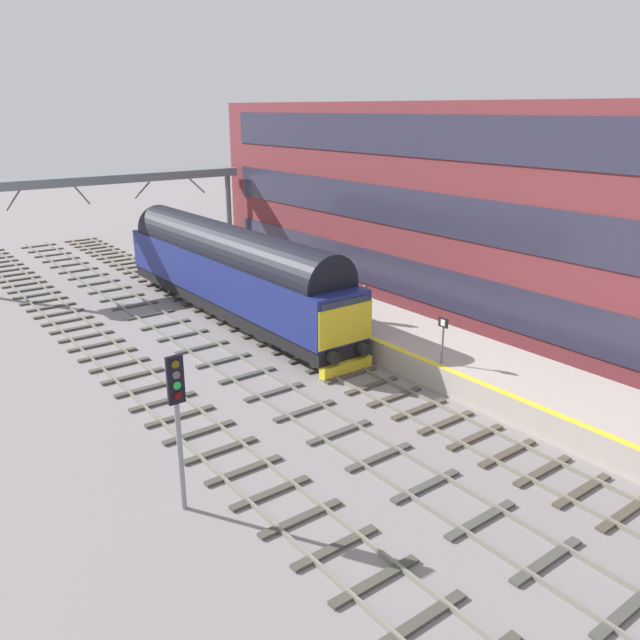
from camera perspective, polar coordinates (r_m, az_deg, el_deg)
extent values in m
plane|color=gray|center=(28.47, -2.84, -2.24)|extent=(140.00, 140.00, 0.00)
cube|color=gray|center=(28.08, -4.05, -2.40)|extent=(0.07, 60.00, 0.15)
cube|color=gray|center=(28.83, -1.67, -1.79)|extent=(0.07, 60.00, 0.15)
cube|color=#4A4237|center=(19.08, 25.77, -15.28)|extent=(2.50, 0.26, 0.09)
cube|color=#4A4237|center=(19.54, 22.47, -13.96)|extent=(2.50, 0.26, 0.09)
cube|color=#4A4237|center=(20.07, 19.38, -12.65)|extent=(2.50, 0.26, 0.09)
cube|color=#4A4237|center=(20.65, 16.48, -11.39)|extent=(2.50, 0.26, 0.09)
cube|color=#4A4237|center=(21.30, 13.77, -10.17)|extent=(2.50, 0.26, 0.09)
cube|color=#4A4237|center=(22.00, 11.25, -9.01)|extent=(2.50, 0.26, 0.09)
cube|color=#4A4237|center=(22.74, 8.90, -7.91)|extent=(2.50, 0.26, 0.09)
cube|color=#4A4237|center=(23.53, 6.71, -6.86)|extent=(2.50, 0.26, 0.09)
cube|color=#4A4237|center=(24.35, 4.68, -5.88)|extent=(2.50, 0.26, 0.09)
cube|color=#4A4237|center=(25.22, 2.80, -4.95)|extent=(2.50, 0.26, 0.09)
cube|color=#4A4237|center=(26.11, 1.04, -4.09)|extent=(2.50, 0.26, 0.09)
cube|color=#4A4237|center=(27.03, -0.60, -3.27)|extent=(2.50, 0.26, 0.09)
cube|color=#4A4237|center=(27.98, -2.12, -2.51)|extent=(2.50, 0.26, 0.09)
cube|color=#4A4237|center=(28.95, -3.54, -1.80)|extent=(2.50, 0.26, 0.09)
cube|color=#4A4237|center=(29.94, -4.87, -1.14)|extent=(2.50, 0.26, 0.09)
cube|color=#4A4237|center=(30.95, -6.11, -0.51)|extent=(2.50, 0.26, 0.09)
cube|color=#4A4237|center=(31.97, -7.27, 0.07)|extent=(2.50, 0.26, 0.09)
cube|color=#4A4237|center=(33.01, -8.36, 0.62)|extent=(2.50, 0.26, 0.09)
cube|color=#4A4237|center=(34.07, -9.38, 1.13)|extent=(2.50, 0.26, 0.09)
cube|color=#4A4237|center=(35.14, -10.34, 1.62)|extent=(2.50, 0.26, 0.09)
cube|color=#4A4237|center=(36.22, -11.24, 2.07)|extent=(2.50, 0.26, 0.09)
cube|color=#4A4237|center=(37.31, -12.10, 2.50)|extent=(2.50, 0.26, 0.09)
cube|color=#4A4237|center=(38.41, -12.90, 2.90)|extent=(2.50, 0.26, 0.09)
cube|color=#4A4237|center=(39.52, -13.66, 3.28)|extent=(2.50, 0.26, 0.09)
cube|color=#4A4237|center=(40.64, -14.38, 3.63)|extent=(2.50, 0.26, 0.09)
cube|color=#4A4237|center=(41.76, -15.06, 3.97)|extent=(2.50, 0.26, 0.09)
cube|color=#4A4237|center=(42.89, -15.70, 4.29)|extent=(2.50, 0.26, 0.09)
cube|color=#4A4237|center=(44.03, -16.31, 4.59)|extent=(2.50, 0.26, 0.09)
cube|color=#4A4237|center=(45.17, -16.89, 4.88)|extent=(2.50, 0.26, 0.09)
cube|color=#4A4237|center=(46.32, -17.45, 5.15)|extent=(2.50, 0.26, 0.09)
cube|color=#4A4237|center=(47.48, -17.98, 5.41)|extent=(2.50, 0.26, 0.09)
cube|color=#4A4237|center=(48.64, -18.48, 5.66)|extent=(2.50, 0.26, 0.09)
cube|color=#4A4237|center=(49.80, -18.96, 5.89)|extent=(2.50, 0.26, 0.09)
cube|color=#4A4237|center=(50.97, -19.41, 6.11)|extent=(2.50, 0.26, 0.09)
cube|color=#4A4237|center=(52.14, -19.85, 6.33)|extent=(2.50, 0.26, 0.09)
cube|color=#4A4237|center=(53.32, -20.27, 6.53)|extent=(2.50, 0.26, 0.09)
cube|color=#4A4237|center=(54.50, -20.67, 6.72)|extent=(2.50, 0.26, 0.09)
cube|color=gray|center=(26.57, -10.01, -3.90)|extent=(0.07, 60.00, 0.15)
cube|color=gray|center=(27.19, -7.33, -3.23)|extent=(0.07, 60.00, 0.15)
cube|color=#464741|center=(16.03, 25.83, -22.42)|extent=(2.50, 0.26, 0.09)
cube|color=#464741|center=(16.70, 19.67, -19.68)|extent=(2.50, 0.26, 0.09)
cube|color=#464741|center=(17.55, 14.23, -17.00)|extent=(2.50, 0.26, 0.09)
cube|color=#464741|center=(18.57, 9.48, -14.48)|extent=(2.50, 0.26, 0.09)
cube|color=#464741|center=(19.73, 5.34, -12.15)|extent=(2.50, 0.26, 0.09)
cube|color=#464741|center=(21.00, 1.74, -10.04)|extent=(2.50, 0.26, 0.09)
cube|color=#464741|center=(22.36, -1.39, -8.15)|extent=(2.50, 0.26, 0.09)
cube|color=#464741|center=(23.81, -4.13, -6.46)|extent=(2.50, 0.26, 0.09)
cube|color=#464741|center=(25.32, -6.53, -4.96)|extent=(2.50, 0.26, 0.09)
cube|color=#464741|center=(26.88, -8.65, -3.62)|extent=(2.50, 0.26, 0.09)
cube|color=#464741|center=(28.49, -10.53, -2.43)|extent=(2.50, 0.26, 0.09)
cube|color=#464741|center=(30.14, -12.20, -1.36)|extent=(2.50, 0.26, 0.09)
cube|color=#464741|center=(31.82, -13.69, -0.41)|extent=(2.50, 0.26, 0.09)
cube|color=#464741|center=(33.53, -15.03, 0.45)|extent=(2.50, 0.26, 0.09)
cube|color=#464741|center=(35.27, -16.25, 1.23)|extent=(2.50, 0.26, 0.09)
cube|color=#464741|center=(37.02, -17.35, 1.93)|extent=(2.50, 0.26, 0.09)
cube|color=#464741|center=(38.79, -18.35, 2.57)|extent=(2.50, 0.26, 0.09)
cube|color=#464741|center=(40.57, -19.26, 3.15)|extent=(2.50, 0.26, 0.09)
cube|color=#464741|center=(42.37, -20.10, 3.68)|extent=(2.50, 0.26, 0.09)
cube|color=#464741|center=(44.18, -20.86, 4.17)|extent=(2.50, 0.26, 0.09)
cube|color=#464741|center=(46.00, -21.57, 4.61)|extent=(2.50, 0.26, 0.09)
cube|color=#464741|center=(47.83, -22.23, 5.03)|extent=(2.50, 0.26, 0.09)
cube|color=#464741|center=(49.67, -22.84, 5.41)|extent=(2.50, 0.26, 0.09)
cube|color=#464741|center=(51.51, -23.40, 5.76)|extent=(2.50, 0.26, 0.09)
cube|color=#464741|center=(53.36, -23.93, 6.09)|extent=(2.50, 0.26, 0.09)
cube|color=gray|center=(25.30, -17.37, -5.68)|extent=(0.07, 60.00, 0.15)
cube|color=gray|center=(25.75, -14.38, -4.97)|extent=(0.07, 60.00, 0.15)
cube|color=#45433B|center=(14.63, 9.09, -25.05)|extent=(2.50, 0.26, 0.09)
cube|color=#45433B|center=(15.38, 4.97, -22.30)|extent=(2.50, 0.26, 0.09)
cube|color=#45433B|center=(16.21, 1.40, -19.73)|extent=(2.50, 0.26, 0.09)
cube|color=#45433B|center=(17.12, -1.71, -17.37)|extent=(2.50, 0.26, 0.09)
cube|color=#45433B|center=(18.10, -4.43, -15.21)|extent=(2.50, 0.26, 0.09)
cube|color=#45433B|center=(19.14, -6.81, -13.25)|extent=(2.50, 0.26, 0.09)
cube|color=#45433B|center=(20.22, -8.91, -11.48)|extent=(2.50, 0.26, 0.09)
cube|color=#45433B|center=(21.35, -10.77, -9.88)|extent=(2.50, 0.26, 0.09)
cube|color=#45433B|center=(22.51, -12.43, -8.43)|extent=(2.50, 0.26, 0.09)
cube|color=#45433B|center=(23.70, -13.91, -7.12)|extent=(2.50, 0.26, 0.09)
cube|color=#45433B|center=(24.91, -15.24, -5.93)|extent=(2.50, 0.26, 0.09)
cube|color=#45433B|center=(26.14, -16.44, -4.86)|extent=(2.50, 0.26, 0.09)
cube|color=#45433B|center=(27.40, -17.53, -3.87)|extent=(2.50, 0.26, 0.09)
cube|color=#45433B|center=(28.67, -18.52, -2.98)|extent=(2.50, 0.26, 0.09)
cube|color=#45433B|center=(29.95, -19.42, -2.16)|extent=(2.50, 0.26, 0.09)
cube|color=#45433B|center=(31.25, -20.25, -1.40)|extent=(2.50, 0.26, 0.09)
cube|color=#45433B|center=(32.56, -21.01, -0.71)|extent=(2.50, 0.26, 0.09)
cube|color=#45433B|center=(33.88, -21.72, -0.07)|extent=(2.50, 0.26, 0.09)
cube|color=#45433B|center=(35.20, -22.37, 0.52)|extent=(2.50, 0.26, 0.09)
cube|color=#45433B|center=(36.54, -22.97, 1.07)|extent=(2.50, 0.26, 0.09)
cube|color=#45433B|center=(37.88, -23.53, 1.58)|extent=(2.50, 0.26, 0.09)
cube|color=#45433B|center=(39.23, -24.05, 2.06)|extent=(2.50, 0.26, 0.09)
cube|color=#45433B|center=(40.58, -24.54, 2.50)|extent=(2.50, 0.26, 0.09)
cube|color=#45433B|center=(41.94, -25.00, 2.92)|extent=(2.50, 0.26, 0.09)
cube|color=#45433B|center=(43.30, -25.42, 3.30)|extent=(2.50, 0.26, 0.09)
cube|color=#45433B|center=(44.67, -25.83, 3.67)|extent=(2.50, 0.26, 0.09)
cube|color=#45433B|center=(46.04, -26.20, 4.01)|extent=(2.50, 0.26, 0.09)
cube|color=#45433B|center=(47.41, -26.56, 4.33)|extent=(2.50, 0.26, 0.09)
cube|color=#B6ABA0|center=(30.35, 2.76, 0.10)|extent=(4.00, 44.00, 1.00)
cube|color=yellow|center=(29.10, -0.03, 0.35)|extent=(0.30, 44.00, 0.01)
cube|color=brown|center=(31.96, 14.63, 9.13)|extent=(5.06, 40.19, 10.38)
cube|color=#2F2E42|center=(30.72, 11.13, 2.73)|extent=(0.06, 36.98, 1.94)
cube|color=#2F2E42|center=(29.99, 11.54, 9.11)|extent=(0.06, 36.98, 1.94)
cube|color=#2F2E42|center=(29.64, 11.98, 15.71)|extent=(0.06, 36.98, 1.94)
cube|color=black|center=(32.37, -8.00, 1.71)|extent=(2.56, 18.20, 0.60)
cube|color=navy|center=(32.01, -8.11, 4.03)|extent=(2.70, 18.20, 2.10)
cylinder|color=black|center=(31.73, -8.21, 6.18)|extent=(2.56, 16.74, 2.57)
cube|color=yellow|center=(24.77, 2.32, -0.49)|extent=(2.65, 0.08, 1.58)
cube|color=#232D3D|center=(24.55, 2.31, 1.13)|extent=(2.38, 0.04, 0.64)
cube|color=#232D3D|center=(32.60, -6.03, 4.92)|extent=(0.04, 12.74, 0.44)
cylinder|color=black|center=(24.56, 1.24, -3.39)|extent=(0.48, 0.35, 0.48)
cylinder|color=black|center=(25.45, 3.90, -2.62)|extent=(0.48, 0.35, 0.48)
cube|color=yellow|center=(25.34, 2.35, -4.23)|extent=(2.43, 0.36, 0.47)
cylinder|color=black|center=(26.51, -0.01, -2.62)|extent=(1.64, 1.04, 1.04)
cylinder|color=black|center=(27.34, -1.40, -1.95)|extent=(1.64, 1.04, 1.04)
cylinder|color=black|center=(28.19, -2.70, -1.33)|extent=(1.64, 1.04, 1.04)
cylinder|color=black|center=(36.99, -12.00, 3.13)|extent=(1.64, 1.04, 1.04)
cylinder|color=black|center=(37.96, -12.72, 3.47)|extent=(1.64, 1.04, 1.04)
cylinder|color=black|center=(38.94, -13.40, 3.80)|extent=(1.64, 1.04, 1.04)
cylinder|color=gray|center=(16.80, -12.56, -10.02)|extent=(0.14, 0.14, 4.36)
cube|color=black|center=(16.08, -12.85, -5.26)|extent=(0.44, 0.10, 1.27)
cylinder|color=#53470A|center=(15.86, -12.87, -3.89)|extent=(0.20, 0.06, 0.20)
cylinder|color=#50504E|center=(15.97, -12.79, -4.82)|extent=(0.20, 0.06, 0.20)
cylinder|color=green|center=(16.08, -12.72, -5.74)|extent=(0.20, 0.06, 0.20)
cylinder|color=#500807|center=(16.19, -12.65, -6.64)|extent=(0.20, 0.06, 0.20)
cylinder|color=slate|center=(23.93, 10.95, -1.82)|extent=(0.08, 0.08, 1.78)
cube|color=black|center=(23.68, 11.01, -0.23)|extent=(0.05, 0.44, 0.36)
cube|color=white|center=(23.66, 10.96, -0.24)|extent=(0.01, 0.20, 0.24)
cylinder|color=#362F3C|center=(28.38, 4.11, 0.72)|extent=(0.13, 0.13, 0.84)
cylinder|color=#362F3C|center=(28.55, 3.94, 0.84)|extent=(0.13, 0.13, 0.84)
cylinder|color=gray|center=(28.26, 4.06, 2.13)|extent=(0.42, 0.42, 0.56)
sphere|color=brown|center=(28.14, 4.08, 2.93)|extent=(0.22, 0.22, 0.22)
cylinder|color=gray|center=(28.08, 4.24, 2.02)|extent=(0.09, 0.09, 0.52)
cylinder|color=gray|center=(28.44, 3.88, 2.24)|extent=(0.09, 0.09, 0.52)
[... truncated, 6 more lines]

